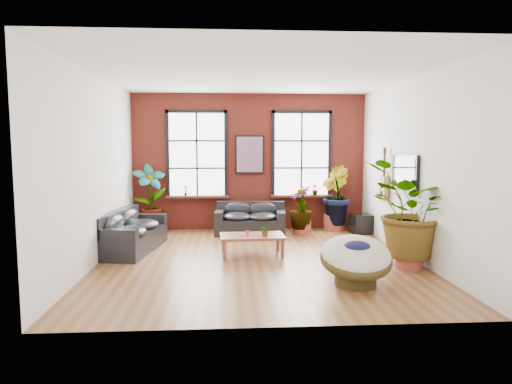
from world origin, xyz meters
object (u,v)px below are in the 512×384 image
(sofa_left, at_px, (130,233))
(sofa_back, at_px, (250,220))
(coffee_table, at_px, (252,237))
(papasan_chair, at_px, (356,258))

(sofa_left, bearing_deg, sofa_back, -49.37)
(coffee_table, bearing_deg, papasan_chair, -56.40)
(sofa_back, bearing_deg, coffee_table, -86.97)
(coffee_table, relative_size, papasan_chair, 1.07)
(sofa_back, height_order, sofa_left, sofa_left)
(sofa_back, height_order, papasan_chair, papasan_chair)
(sofa_back, bearing_deg, papasan_chair, -66.30)
(sofa_left, bearing_deg, coffee_table, -93.91)
(coffee_table, bearing_deg, sofa_left, 164.89)
(sofa_back, xyz_separation_m, coffee_table, (-0.08, -2.19, 0.01))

